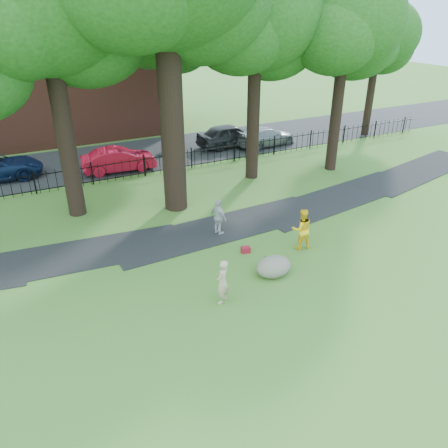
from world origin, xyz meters
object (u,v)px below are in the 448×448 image
man (302,229)px  boulder (274,265)px  woman (222,282)px  red_sedan (119,160)px

man → boulder: man is taller
woman → red_sedan: (0.36, 14.43, -0.09)m
man → boulder: (-2.09, -1.17, -0.47)m
boulder → man: bearing=29.4°
woman → man: size_ratio=0.92×
woman → boulder: (2.44, 0.62, -0.40)m
woman → boulder: bearing=158.0°
woman → boulder: 2.55m
woman → man: man is taller
man → boulder: bearing=45.7°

